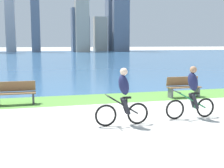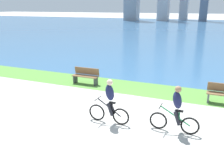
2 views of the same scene
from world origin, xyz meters
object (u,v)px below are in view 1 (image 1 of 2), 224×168
cyclist_lead (123,97)px  cyclist_trailing (192,92)px  bench_near_path (16,93)px  bench_far_along_path (183,87)px

cyclist_lead → cyclist_trailing: bearing=5.6°
cyclist_trailing → bench_near_path: size_ratio=1.14×
cyclist_lead → bench_far_along_path: cyclist_lead is taller
bench_near_path → bench_far_along_path: 7.11m
bench_near_path → bench_far_along_path: bearing=-1.8°
cyclist_trailing → bench_near_path: bearing=146.0°
cyclist_trailing → bench_near_path: (-5.51, 3.72, -0.38)m
cyclist_lead → bench_near_path: (-3.16, 3.95, -0.39)m
bench_far_along_path → bench_near_path: bearing=178.2°
cyclist_lead → cyclist_trailing: size_ratio=0.99×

